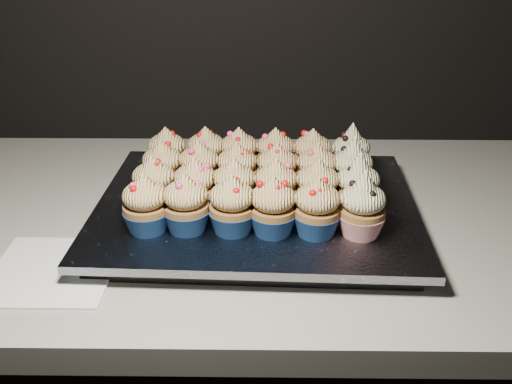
% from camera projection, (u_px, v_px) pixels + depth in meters
% --- Properties ---
extents(worktop, '(2.44, 0.64, 0.04)m').
position_uv_depth(worktop, '(412.00, 221.00, 0.91)').
color(worktop, beige).
rests_on(worktop, cabinet).
extents(napkin, '(0.16, 0.16, 0.00)m').
position_uv_depth(napkin, '(53.00, 271.00, 0.75)').
color(napkin, white).
rests_on(napkin, worktop).
extents(baking_tray, '(0.45, 0.35, 0.02)m').
position_uv_depth(baking_tray, '(256.00, 215.00, 0.86)').
color(baking_tray, black).
rests_on(baking_tray, worktop).
extents(foil_lining, '(0.48, 0.38, 0.01)m').
position_uv_depth(foil_lining, '(256.00, 205.00, 0.85)').
color(foil_lining, silver).
rests_on(foil_lining, baking_tray).
extents(cupcake_0, '(0.06, 0.06, 0.08)m').
position_uv_depth(cupcake_0, '(146.00, 205.00, 0.76)').
color(cupcake_0, navy).
rests_on(cupcake_0, foil_lining).
extents(cupcake_1, '(0.06, 0.06, 0.08)m').
position_uv_depth(cupcake_1, '(186.00, 205.00, 0.76)').
color(cupcake_1, navy).
rests_on(cupcake_1, foil_lining).
extents(cupcake_2, '(0.06, 0.06, 0.08)m').
position_uv_depth(cupcake_2, '(232.00, 206.00, 0.76)').
color(cupcake_2, navy).
rests_on(cupcake_2, foil_lining).
extents(cupcake_3, '(0.06, 0.06, 0.08)m').
position_uv_depth(cupcake_3, '(273.00, 208.00, 0.76)').
color(cupcake_3, navy).
rests_on(cupcake_3, foil_lining).
extents(cupcake_4, '(0.06, 0.06, 0.08)m').
position_uv_depth(cupcake_4, '(317.00, 209.00, 0.75)').
color(cupcake_4, navy).
rests_on(cupcake_4, foil_lining).
extents(cupcake_5, '(0.06, 0.06, 0.10)m').
position_uv_depth(cupcake_5, '(362.00, 208.00, 0.75)').
color(cupcake_5, '#A71717').
rests_on(cupcake_5, foil_lining).
extents(cupcake_6, '(0.06, 0.06, 0.08)m').
position_uv_depth(cupcake_6, '(154.00, 186.00, 0.81)').
color(cupcake_6, navy).
rests_on(cupcake_6, foil_lining).
extents(cupcake_7, '(0.06, 0.06, 0.08)m').
position_uv_depth(cupcake_7, '(195.00, 187.00, 0.81)').
color(cupcake_7, navy).
rests_on(cupcake_7, foil_lining).
extents(cupcake_8, '(0.06, 0.06, 0.08)m').
position_uv_depth(cupcake_8, '(234.00, 188.00, 0.81)').
color(cupcake_8, navy).
rests_on(cupcake_8, foil_lining).
extents(cupcake_9, '(0.06, 0.06, 0.08)m').
position_uv_depth(cupcake_9, '(276.00, 189.00, 0.81)').
color(cupcake_9, navy).
rests_on(cupcake_9, foil_lining).
extents(cupcake_10, '(0.06, 0.06, 0.08)m').
position_uv_depth(cupcake_10, '(317.00, 189.00, 0.80)').
color(cupcake_10, navy).
rests_on(cupcake_10, foil_lining).
extents(cupcake_11, '(0.06, 0.06, 0.10)m').
position_uv_depth(cupcake_11, '(358.00, 188.00, 0.80)').
color(cupcake_11, '#A71717').
rests_on(cupcake_11, foil_lining).
extents(cupcake_12, '(0.06, 0.06, 0.08)m').
position_uv_depth(cupcake_12, '(163.00, 168.00, 0.87)').
color(cupcake_12, navy).
rests_on(cupcake_12, foil_lining).
extents(cupcake_13, '(0.06, 0.06, 0.08)m').
position_uv_depth(cupcake_13, '(199.00, 169.00, 0.87)').
color(cupcake_13, navy).
rests_on(cupcake_13, foil_lining).
extents(cupcake_14, '(0.06, 0.06, 0.08)m').
position_uv_depth(cupcake_14, '(237.00, 170.00, 0.86)').
color(cupcake_14, navy).
rests_on(cupcake_14, foil_lining).
extents(cupcake_15, '(0.06, 0.06, 0.08)m').
position_uv_depth(cupcake_15, '(277.00, 171.00, 0.86)').
color(cupcake_15, navy).
rests_on(cupcake_15, foil_lining).
extents(cupcake_16, '(0.06, 0.06, 0.08)m').
position_uv_depth(cupcake_16, '(317.00, 171.00, 0.86)').
color(cupcake_16, navy).
rests_on(cupcake_16, foil_lining).
extents(cupcake_17, '(0.06, 0.06, 0.10)m').
position_uv_depth(cupcake_17, '(352.00, 170.00, 0.86)').
color(cupcake_17, '#A71717').
rests_on(cupcake_17, foil_lining).
extents(cupcake_18, '(0.06, 0.06, 0.08)m').
position_uv_depth(cupcake_18, '(167.00, 154.00, 0.92)').
color(cupcake_18, navy).
rests_on(cupcake_18, foil_lining).
extents(cupcake_19, '(0.06, 0.06, 0.08)m').
position_uv_depth(cupcake_19, '(206.00, 154.00, 0.92)').
color(cupcake_19, navy).
rests_on(cupcake_19, foil_lining).
extents(cupcake_20, '(0.06, 0.06, 0.08)m').
position_uv_depth(cupcake_20, '(239.00, 154.00, 0.92)').
color(cupcake_20, navy).
rests_on(cupcake_20, foil_lining).
extents(cupcake_21, '(0.06, 0.06, 0.08)m').
position_uv_depth(cupcake_21, '(275.00, 155.00, 0.91)').
color(cupcake_21, navy).
rests_on(cupcake_21, foil_lining).
extents(cupcake_22, '(0.06, 0.06, 0.08)m').
position_uv_depth(cupcake_22, '(312.00, 156.00, 0.91)').
color(cupcake_22, navy).
rests_on(cupcake_22, foil_lining).
extents(cupcake_23, '(0.06, 0.06, 0.10)m').
position_uv_depth(cupcake_23, '(351.00, 155.00, 0.91)').
color(cupcake_23, '#A71717').
rests_on(cupcake_23, foil_lining).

